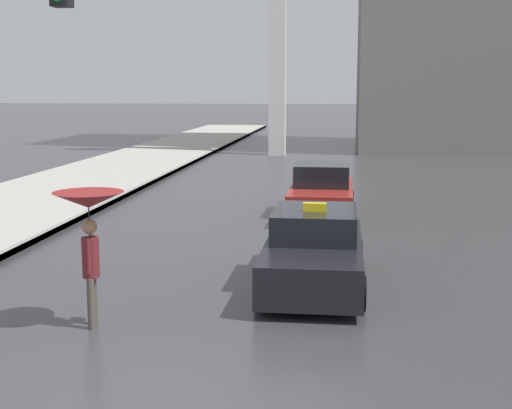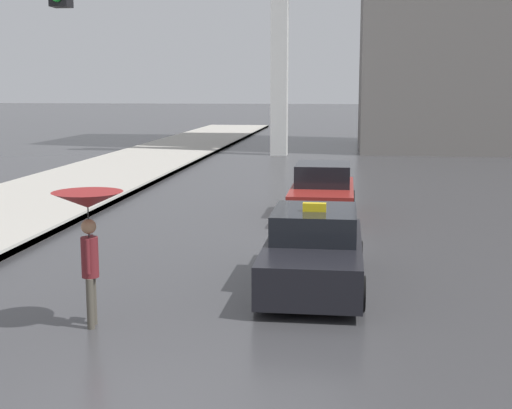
{
  "view_description": "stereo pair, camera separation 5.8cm",
  "coord_description": "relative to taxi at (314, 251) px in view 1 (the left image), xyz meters",
  "views": [
    {
      "loc": [
        2.32,
        -7.54,
        3.8
      ],
      "look_at": [
        0.53,
        6.78,
        1.4
      ],
      "focal_mm": 50.0,
      "sensor_mm": 36.0,
      "label": 1
    },
    {
      "loc": [
        2.38,
        -7.54,
        3.8
      ],
      "look_at": [
        0.53,
        6.78,
        1.4
      ],
      "focal_mm": 50.0,
      "sensor_mm": 36.0,
      "label": 2
    }
  ],
  "objects": [
    {
      "name": "taxi",
      "position": [
        0.0,
        0.0,
        0.0
      ],
      "size": [
        1.91,
        4.53,
        1.62
      ],
      "rotation": [
        0.0,
        0.0,
        3.14
      ],
      "color": "black",
      "rests_on": "ground_plane"
    },
    {
      "name": "sedan_red",
      "position": [
        -0.11,
        7.5,
        0.03
      ],
      "size": [
        1.91,
        4.47,
        1.55
      ],
      "rotation": [
        0.0,
        0.0,
        3.14
      ],
      "color": "maroon",
      "rests_on": "ground_plane"
    },
    {
      "name": "pedestrian_with_umbrella",
      "position": [
        -3.4,
        -2.85,
        1.13
      ],
      "size": [
        1.11,
        1.11,
        2.18
      ],
      "rotation": [
        0.0,
        0.0,
        1.75
      ],
      "color": "#4C473D",
      "rests_on": "ground_plane"
    }
  ]
}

